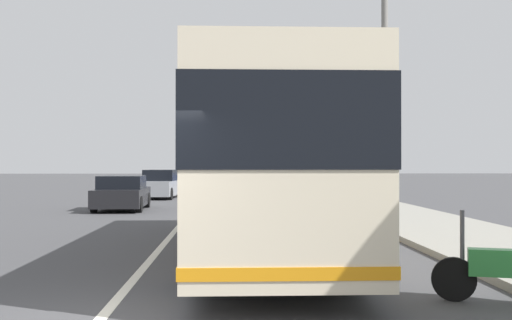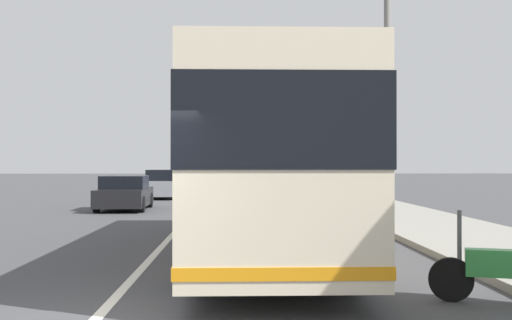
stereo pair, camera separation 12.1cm
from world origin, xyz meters
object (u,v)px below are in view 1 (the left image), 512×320
Objects in this scene: motorcycle_far_end at (511,270)px; car_side_street at (242,177)px; utility_pole at (385,102)px; coach_bus at (263,159)px; car_far_distant at (122,194)px; car_ahead_same_lane at (160,185)px.

car_side_street reaches higher than motorcycle_far_end.
coach_bus is at bearing 154.02° from utility_pole.
coach_bus is 5.98m from motorcycle_far_end.
utility_pole is at bearing -80.95° from motorcycle_far_end.
utility_pole is at bearing 83.41° from car_far_distant.
car_far_distant is 0.94× the size of car_ahead_same_lane.
motorcycle_far_end is at bearing -148.06° from coach_bus.
car_far_distant is at bearing 169.66° from car_side_street.
utility_pole reaches higher than car_side_street.
coach_bus reaches higher than motorcycle_far_end.
motorcycle_far_end is at bearing 24.22° from car_far_distant.
car_far_distant is (12.09, 5.13, -1.31)m from coach_bus.
motorcycle_far_end is 18.87m from car_far_distant.
utility_pole reaches higher than coach_bus.
motorcycle_far_end is at bearing 171.60° from utility_pole.
utility_pole is (16.06, -2.37, 3.89)m from motorcycle_far_end.
motorcycle_far_end is (-4.90, -3.07, -1.52)m from coach_bus.
car_far_distant is 11.23m from utility_pole.
car_ahead_same_lane reaches higher than car_far_distant.
utility_pole is at bearing -169.15° from car_side_street.
car_ahead_same_lane is 14.21m from utility_pole.
car_ahead_same_lane is at bearing -55.87° from motorcycle_far_end.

